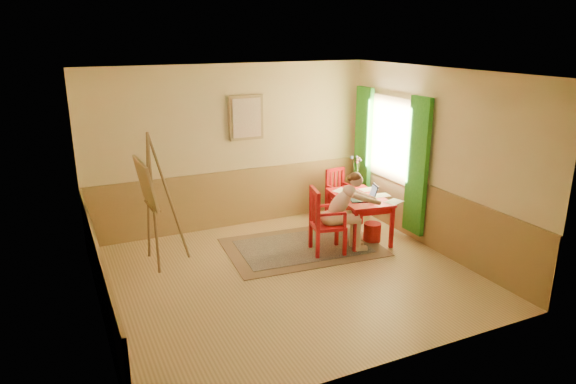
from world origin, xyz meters
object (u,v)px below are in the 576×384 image
table (359,201)px  chair_back (339,194)px  laptop (365,197)px  easel (149,188)px  figure (345,208)px  chair_left (324,221)px

table → chair_back: 0.99m
laptop → easel: easel is taller
chair_back → laptop: laptop is taller
figure → laptop: (0.47, 0.16, 0.07)m
chair_left → chair_back: chair_left is taller
chair_left → easel: 2.64m
chair_back → figure: figure is taller
chair_left → easel: easel is taller
table → laptop: bearing=-99.0°
table → easel: (-3.28, 0.39, 0.54)m
chair_back → easel: size_ratio=0.46×
chair_back → easel: bearing=-170.8°
laptop → easel: 3.33m
chair_left → laptop: (0.79, 0.10, 0.25)m
chair_back → figure: bearing=-117.6°
chair_back → figure: (-0.69, -1.32, 0.24)m
chair_back → figure: size_ratio=0.73×
table → figure: figure is taller
chair_back → laptop: 1.22m
table → laptop: 0.26m
easel → laptop: bearing=-10.5°
laptop → easel: size_ratio=0.24×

